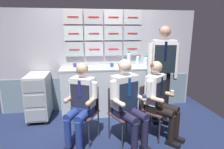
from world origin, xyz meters
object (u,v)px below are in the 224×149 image
folding_chair_left (86,107)px  crew_member_by_counter (160,97)px  folding_chair_right (121,108)px  paper_cup_tan (102,66)px  service_trolley (39,96)px  sparkling_bottle_green (146,60)px  crew_member_left (81,101)px  crew_member_right (128,99)px  folding_chair_by_counter (150,104)px  crew_member_standing (163,66)px

folding_chair_left → crew_member_by_counter: (1.17, -0.18, 0.17)m
folding_chair_right → paper_cup_tan: bearing=102.5°
service_trolley → sparkling_bottle_green: sparkling_bottle_green is taller
service_trolley → crew_member_left: size_ratio=0.72×
folding_chair_left → crew_member_right: bearing=-23.1°
folding_chair_by_counter → folding_chair_right: bearing=-172.3°
folding_chair_by_counter → paper_cup_tan: 1.25m
crew_member_left → paper_cup_tan: (0.42, 0.99, 0.33)m
crew_member_left → crew_member_right: (0.70, -0.12, 0.04)m
sparkling_bottle_green → crew_member_by_counter: bearing=-96.7°
service_trolley → crew_member_by_counter: (2.07, -0.98, 0.21)m
service_trolley → crew_member_standing: bearing=-11.5°
crew_member_right → sparkling_bottle_green: size_ratio=4.88×
service_trolley → crew_member_by_counter: size_ratio=0.72×
folding_chair_left → crew_member_by_counter: 1.20m
crew_member_left → sparkling_bottle_green: sparkling_bottle_green is taller
service_trolley → crew_member_by_counter: crew_member_by_counter is taller
folding_chair_left → crew_member_standing: 1.56m
crew_member_left → sparkling_bottle_green: size_ratio=4.65×
folding_chair_left → paper_cup_tan: 1.04m
crew_member_left → folding_chair_right: 0.65m
sparkling_bottle_green → crew_member_standing: bearing=-79.9°
crew_member_left → folding_chair_right: size_ratio=1.46×
folding_chair_right → crew_member_by_counter: crew_member_by_counter is taller
crew_member_by_counter → service_trolley: bearing=154.7°
folding_chair_left → crew_member_by_counter: size_ratio=0.68×
crew_member_by_counter → paper_cup_tan: size_ratio=18.18×
folding_chair_right → paper_cup_tan: 1.11m
folding_chair_left → crew_member_by_counter: bearing=-8.6°
folding_chair_by_counter → crew_member_right: bearing=-154.2°
folding_chair_by_counter → crew_member_standing: (0.35, 0.38, 0.57)m
folding_chair_by_counter → paper_cup_tan: (-0.72, 0.90, 0.49)m
crew_member_by_counter → sparkling_bottle_green: (0.13, 1.13, 0.42)m
sparkling_bottle_green → paper_cup_tan: 0.97m
crew_member_left → crew_member_by_counter: crew_member_by_counter is taller
crew_member_left → service_trolley: bearing=131.2°
crew_member_by_counter → crew_member_standing: (0.24, 0.51, 0.40)m
folding_chair_left → crew_member_standing: crew_member_standing is taller
crew_member_left → paper_cup_tan: size_ratio=17.99×
folding_chair_right → paper_cup_tan: paper_cup_tan is taller
crew_member_standing → sparkling_bottle_green: size_ratio=6.70×
service_trolley → folding_chair_left: bearing=-41.6°
folding_chair_left → folding_chair_by_counter: size_ratio=1.00×
paper_cup_tan → crew_member_standing: bearing=-25.7°
crew_member_right → folding_chair_left: bearing=156.9°
service_trolley → paper_cup_tan: 1.36m
folding_chair_right → crew_member_standing: size_ratio=0.48×
folding_chair_right → service_trolley: bearing=147.7°
sparkling_bottle_green → paper_cup_tan: bearing=-173.6°
paper_cup_tan → service_trolley: bearing=-178.0°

